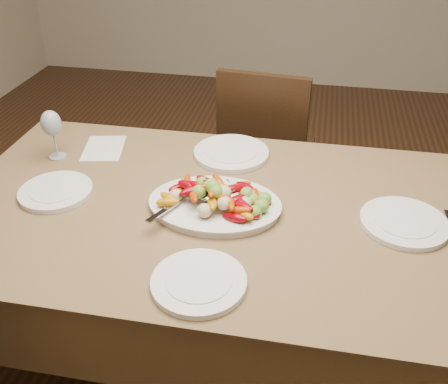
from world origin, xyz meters
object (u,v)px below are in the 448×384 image
plate_right (404,223)px  plate_near (199,282)px  plate_far (231,153)px  chair_far (268,151)px  serving_platter (215,206)px  wine_glass (53,133)px  plate_left (56,192)px  dining_table (224,291)px

plate_right → plate_near: 0.68m
plate_far → plate_near: (0.05, -0.72, 0.00)m
chair_far → plate_right: (0.53, -0.92, 0.29)m
serving_platter → plate_right: bearing=2.8°
wine_glass → plate_left: bearing=-64.5°
serving_platter → wine_glass: bearing=161.5°
dining_table → wine_glass: bearing=163.2°
serving_platter → dining_table: bearing=25.6°
dining_table → serving_platter: bearing=-154.4°
dining_table → plate_near: 0.53m
serving_platter → chair_far: bearing=85.6°
serving_platter → wine_glass: wine_glass is taller
serving_platter → plate_near: (0.03, -0.35, -0.00)m
plate_left → plate_far: size_ratio=0.85×
serving_platter → wine_glass: (-0.67, 0.22, 0.09)m
dining_table → plate_near: size_ratio=7.11×
plate_right → plate_near: bearing=-146.0°
plate_right → wine_glass: wine_glass is taller
chair_far → serving_platter: size_ratio=2.25×
chair_far → plate_near: size_ratio=3.67×
plate_left → serving_platter: bearing=1.7°
plate_far → dining_table: bearing=-83.3°
chair_far → plate_right: size_ratio=3.49×
chair_far → plate_left: bearing=62.9°
dining_table → serving_platter: 0.39m
wine_glass → plate_far: bearing=12.5°
plate_left → plate_near: bearing=-29.9°
plate_far → wine_glass: 0.68m
plate_right → plate_far: 0.70m
dining_table → chair_far: (0.05, 0.94, 0.10)m
chair_far → plate_left: 1.19m
plate_near → chair_far: bearing=88.2°
dining_table → plate_far: (-0.04, 0.36, 0.39)m
plate_near → serving_platter: bearing=95.1°
plate_near → wine_glass: size_ratio=1.26×
chair_far → serving_platter: 1.00m
chair_far → plate_far: chair_far is taller
dining_table → chair_far: 0.94m
serving_platter → plate_far: size_ratio=1.45×
serving_platter → plate_right: serving_platter is taller
dining_table → serving_platter: (-0.03, -0.01, 0.39)m
plate_far → wine_glass: bearing=-167.5°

